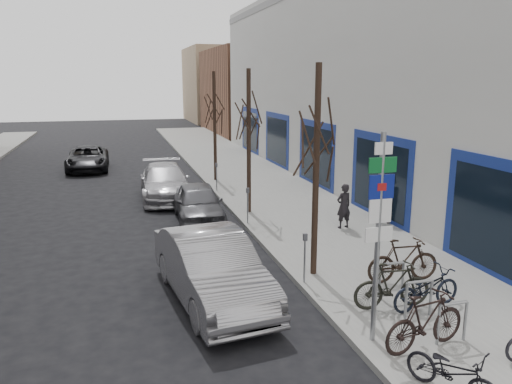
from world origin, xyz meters
TOP-DOWN VIEW (x-y plane):
  - ground at (0.00, 0.00)m, footprint 120.00×120.00m
  - sidewalk_east at (4.50, 10.00)m, footprint 5.00×70.00m
  - commercial_building at (17.00, 16.00)m, footprint 20.00×32.00m
  - brick_building_far at (13.00, 40.00)m, footprint 12.00×14.00m
  - tan_building_far at (13.50, 55.00)m, footprint 13.00×12.00m
  - highway_sign_pole at (2.40, -0.01)m, footprint 0.55×0.10m
  - bike_rack at (3.80, 0.60)m, footprint 0.66×2.26m
  - tree_near at (2.60, 3.50)m, footprint 1.80×1.80m
  - tree_mid at (2.60, 10.00)m, footprint 1.80×1.80m
  - tree_far at (2.60, 16.50)m, footprint 1.80×1.80m
  - meter_front at (2.15, 3.00)m, footprint 0.10×0.08m
  - meter_mid at (2.15, 8.50)m, footprint 0.10×0.08m
  - meter_back at (2.15, 14.00)m, footprint 0.10×0.08m
  - bike_near_left at (2.74, -1.92)m, footprint 1.14×1.63m
  - bike_near_right at (3.15, -0.57)m, footprint 1.95×0.88m
  - bike_mid_curb at (4.19, 0.91)m, footprint 1.83×0.78m
  - bike_mid_inner at (3.47, 1.13)m, footprint 1.84×0.68m
  - bike_far_inner at (4.51, 2.36)m, footprint 1.93×0.69m
  - parked_car_front at (-0.20, 2.92)m, footprint 2.30×5.06m
  - parked_car_mid at (0.61, 9.68)m, footprint 1.83×4.15m
  - parked_car_back at (-0.20, 13.73)m, footprint 2.25×5.16m
  - lane_car at (-3.78, 22.11)m, footprint 2.30×4.90m
  - pedestrian_near at (5.13, 7.04)m, footprint 0.62×0.47m
  - pedestrian_far at (6.80, 7.40)m, footprint 0.74×0.73m

SIDE VIEW (x-z plane):
  - ground at x=0.00m, z-range 0.00..0.00m
  - sidewalk_east at x=4.50m, z-range 0.00..0.15m
  - bike_near_left at x=2.74m, z-range 0.15..1.12m
  - bike_rack at x=3.80m, z-range 0.24..1.07m
  - lane_car at x=-3.78m, z-range 0.00..1.36m
  - bike_mid_curb at x=4.19m, z-range 0.15..1.23m
  - parked_car_mid at x=0.61m, z-range 0.00..1.39m
  - bike_mid_inner at x=3.47m, z-range 0.15..1.24m
  - bike_near_right at x=3.15m, z-range 0.15..1.29m
  - bike_far_inner at x=4.51m, z-range 0.15..1.30m
  - parked_car_back at x=-0.20m, z-range 0.00..1.48m
  - parked_car_front at x=-0.20m, z-range 0.00..1.61m
  - meter_front at x=2.15m, z-range 0.28..1.55m
  - meter_mid at x=2.15m, z-range 0.28..1.55m
  - meter_back at x=2.15m, z-range 0.28..1.55m
  - pedestrian_near at x=5.13m, z-range 0.15..1.68m
  - pedestrian_far at x=6.80m, z-range 0.15..1.83m
  - highway_sign_pole at x=2.40m, z-range 0.36..4.56m
  - brick_building_far at x=13.00m, z-range 0.00..8.00m
  - tree_near at x=2.60m, z-range 1.35..6.85m
  - tree_mid at x=2.60m, z-range 1.35..6.85m
  - tree_far at x=2.60m, z-range 1.35..6.85m
  - tan_building_far at x=13.50m, z-range 0.00..9.00m
  - commercial_building at x=17.00m, z-range 0.00..10.00m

